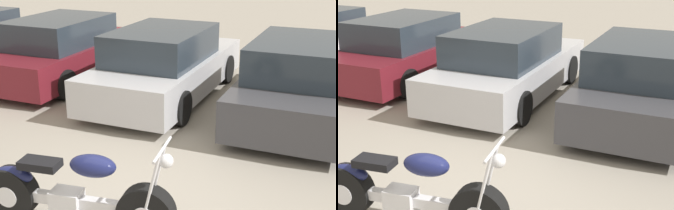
{
  "view_description": "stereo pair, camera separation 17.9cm",
  "coord_description": "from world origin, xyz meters",
  "views": [
    {
      "loc": [
        2.29,
        -4.09,
        3.03
      ],
      "look_at": [
        -0.11,
        1.58,
        0.85
      ],
      "focal_mm": 50.0,
      "sensor_mm": 36.0,
      "label": 1
    },
    {
      "loc": [
        2.45,
        -4.02,
        3.03
      ],
      "look_at": [
        -0.11,
        1.58,
        0.85
      ],
      "focal_mm": 50.0,
      "sensor_mm": 36.0,
      "label": 2
    }
  ],
  "objects": [
    {
      "name": "parked_car_silver",
      "position": [
        -1.3,
        4.26,
        0.66
      ],
      "size": [
        1.89,
        4.49,
        1.42
      ],
      "color": "#BCBCC1",
      "rests_on": "ground_plane"
    },
    {
      "name": "motorcycle",
      "position": [
        -0.42,
        -0.37,
        0.4
      ],
      "size": [
        2.24,
        0.7,
        1.09
      ],
      "color": "black",
      "rests_on": "ground_plane"
    },
    {
      "name": "parked_car_dark_grey",
      "position": [
        1.34,
        4.24,
        0.66
      ],
      "size": [
        1.89,
        4.49,
        1.42
      ],
      "color": "#3D3D42",
      "rests_on": "ground_plane"
    },
    {
      "name": "parked_car_maroon",
      "position": [
        -3.94,
        4.63,
        0.66
      ],
      "size": [
        1.89,
        4.49,
        1.42
      ],
      "color": "maroon",
      "rests_on": "ground_plane"
    }
  ]
}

